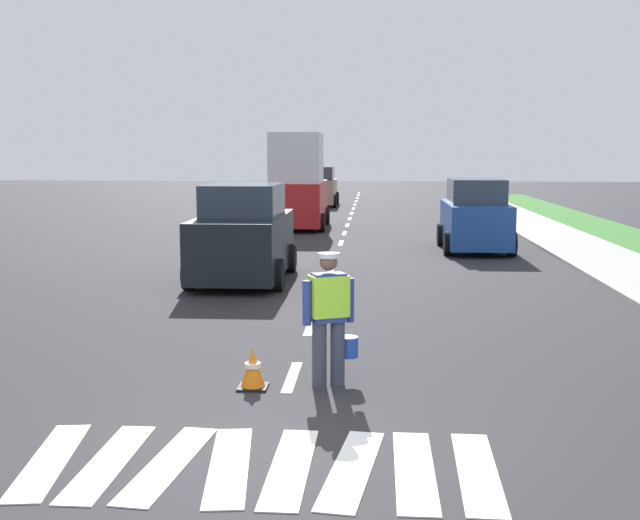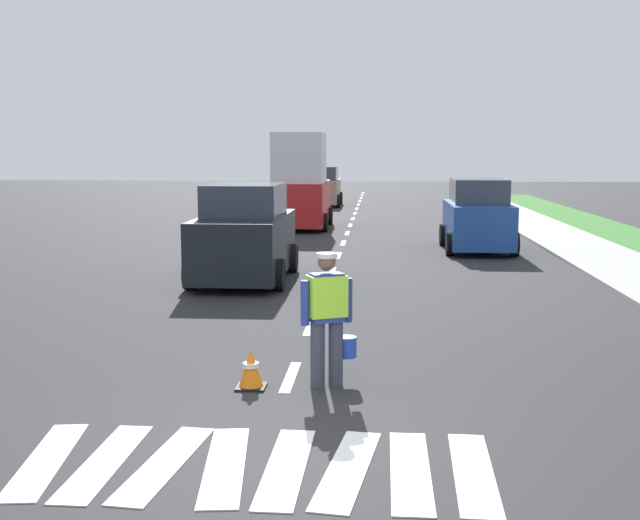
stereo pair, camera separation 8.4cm
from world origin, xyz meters
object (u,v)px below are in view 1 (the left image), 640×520
(road_worker, at_px, (330,312))
(car_oncoming_lead, at_px, (243,236))
(traffic_cone_near, at_px, (253,369))
(car_oncoming_third, at_px, (319,188))
(car_parked_far, at_px, (475,218))
(delivery_truck, at_px, (298,186))

(road_worker, distance_m, car_oncoming_lead, 8.33)
(traffic_cone_near, distance_m, car_oncoming_third, 32.45)
(car_oncoming_third, relative_size, car_parked_far, 1.08)
(traffic_cone_near, bearing_deg, car_oncoming_third, 92.52)
(car_oncoming_lead, relative_size, car_parked_far, 1.11)
(road_worker, distance_m, delivery_truck, 20.15)
(car_oncoming_third, xyz_separation_m, car_parked_far, (5.83, -18.52, 0.01))
(car_oncoming_third, height_order, car_parked_far, car_parked_far)
(delivery_truck, relative_size, car_parked_far, 1.21)
(road_worker, distance_m, car_parked_far, 14.15)
(traffic_cone_near, height_order, delivery_truck, delivery_truck)
(car_oncoming_third, bearing_deg, road_worker, -85.80)
(car_parked_far, bearing_deg, delivery_truck, 132.58)
(road_worker, xyz_separation_m, delivery_truck, (-2.31, 20.00, 0.68))
(car_oncoming_lead, bearing_deg, traffic_cone_near, -79.89)
(car_oncoming_lead, bearing_deg, road_worker, -73.29)
(car_oncoming_third, distance_m, car_parked_far, 19.42)
(delivery_truck, height_order, car_parked_far, delivery_truck)
(road_worker, relative_size, car_oncoming_third, 0.41)
(car_parked_far, bearing_deg, road_worker, -104.18)
(road_worker, height_order, car_oncoming_third, car_oncoming_third)
(traffic_cone_near, relative_size, delivery_truck, 0.11)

